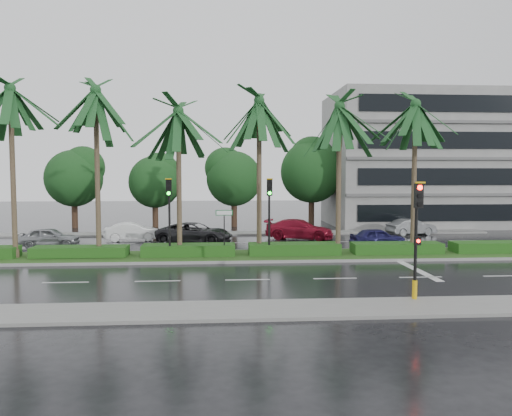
{
  "coord_description": "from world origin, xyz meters",
  "views": [
    {
      "loc": [
        -1.16,
        -27.1,
        4.79
      ],
      "look_at": [
        0.84,
        1.5,
        2.78
      ],
      "focal_mm": 35.0,
      "sensor_mm": 36.0,
      "label": 1
    }
  ],
  "objects": [
    {
      "name": "building",
      "position": [
        17.0,
        18.0,
        6.0
      ],
      "size": [
        16.0,
        10.0,
        12.0
      ],
      "primitive_type": "cube",
      "color": "slate",
      "rests_on": "ground"
    },
    {
      "name": "far_sidewalk",
      "position": [
        0.0,
        12.0,
        0.06
      ],
      "size": [
        40.0,
        2.0,
        0.12
      ],
      "primitive_type": "cube",
      "color": "slate",
      "rests_on": "ground"
    },
    {
      "name": "signal_median_left",
      "position": [
        -4.0,
        0.3,
        3.0
      ],
      "size": [
        0.34,
        0.42,
        4.36
      ],
      "color": "black",
      "rests_on": "median"
    },
    {
      "name": "car_grey",
      "position": [
        13.5,
        10.28,
        0.63
      ],
      "size": [
        2.19,
        4.01,
        1.25
      ],
      "primitive_type": "imported",
      "rotation": [
        0.0,
        0.0,
        1.81
      ],
      "color": "#4D5051",
      "rests_on": "ground"
    },
    {
      "name": "bg_trees",
      "position": [
        0.63,
        17.59,
        4.7
      ],
      "size": [
        32.87,
        5.63,
        8.13
      ],
      "color": "#312316",
      "rests_on": "ground"
    },
    {
      "name": "street_sign",
      "position": [
        -1.0,
        0.48,
        2.12
      ],
      "size": [
        0.95,
        0.09,
        2.6
      ],
      "color": "black",
      "rests_on": "median"
    },
    {
      "name": "hedge",
      "position": [
        0.0,
        1.0,
        0.45
      ],
      "size": [
        35.2,
        1.4,
        0.6
      ],
      "color": "#124013",
      "rests_on": "median"
    },
    {
      "name": "car_blue",
      "position": [
        9.0,
        4.5,
        0.61
      ],
      "size": [
        1.84,
        3.72,
        1.22
      ],
      "primitive_type": "imported",
      "rotation": [
        0.0,
        0.0,
        1.69
      ],
      "color": "#1D1B52",
      "rests_on": "ground"
    },
    {
      "name": "car_silver",
      "position": [
        -12.27,
        5.72,
        0.65
      ],
      "size": [
        1.73,
        3.88,
        1.3
      ],
      "primitive_type": "imported",
      "rotation": [
        0.0,
        0.0,
        1.63
      ],
      "color": "#96999D",
      "rests_on": "ground"
    },
    {
      "name": "car_darkgrey",
      "position": [
        -2.97,
        6.85,
        0.72
      ],
      "size": [
        3.57,
        5.6,
        1.44
      ],
      "primitive_type": "imported",
      "rotation": [
        0.0,
        0.0,
        1.33
      ],
      "color": "black",
      "rests_on": "ground"
    },
    {
      "name": "median",
      "position": [
        0.0,
        1.0,
        0.08
      ],
      "size": [
        36.0,
        4.0,
        0.15
      ],
      "color": "gray",
      "rests_on": "ground"
    },
    {
      "name": "car_white",
      "position": [
        -7.47,
        8.61,
        0.64
      ],
      "size": [
        1.91,
        4.03,
        1.28
      ],
      "primitive_type": "imported",
      "rotation": [
        0.0,
        0.0,
        1.72
      ],
      "color": "white",
      "rests_on": "ground"
    },
    {
      "name": "ground",
      "position": [
        0.0,
        0.0,
        0.0
      ],
      "size": [
        120.0,
        120.0,
        0.0
      ],
      "primitive_type": "plane",
      "color": "black",
      "rests_on": "ground"
    },
    {
      "name": "lane_markings",
      "position": [
        3.04,
        -0.43,
        0.01
      ],
      "size": [
        34.0,
        13.06,
        0.01
      ],
      "color": "silver",
      "rests_on": "ground"
    },
    {
      "name": "car_red",
      "position": [
        4.5,
        8.64,
        0.72
      ],
      "size": [
        3.44,
        5.32,
        1.43
      ],
      "primitive_type": "imported",
      "rotation": [
        0.0,
        0.0,
        1.26
      ],
      "color": "maroon",
      "rests_on": "ground"
    },
    {
      "name": "signal_median_right",
      "position": [
        1.5,
        0.3,
        3.0
      ],
      "size": [
        0.34,
        0.42,
        4.36
      ],
      "color": "black",
      "rests_on": "median"
    },
    {
      "name": "palm_row",
      "position": [
        -1.25,
        1.02,
        8.18
      ],
      "size": [
        26.3,
        4.2,
        10.02
      ],
      "color": "#483529",
      "rests_on": "median"
    },
    {
      "name": "signal_near",
      "position": [
        6.0,
        -9.39,
        2.5
      ],
      "size": [
        0.34,
        0.45,
        4.36
      ],
      "color": "black",
      "rests_on": "near_sidewalk"
    },
    {
      "name": "near_sidewalk",
      "position": [
        0.0,
        -10.2,
        0.06
      ],
      "size": [
        40.0,
        2.4,
        0.12
      ],
      "primitive_type": "cube",
      "color": "slate",
      "rests_on": "ground"
    }
  ]
}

